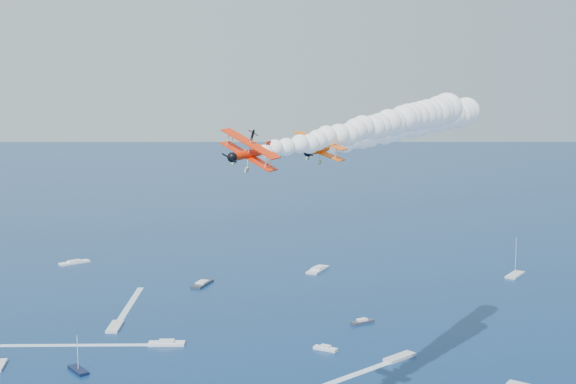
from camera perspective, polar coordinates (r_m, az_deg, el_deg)
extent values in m
cube|color=silver|center=(214.69, -13.04, -9.95)|extent=(5.25, 10.55, 0.70)
cube|color=silver|center=(188.52, 8.49, -12.32)|extent=(9.51, 6.95, 0.70)
cube|color=white|center=(198.42, -9.23, -11.31)|extent=(9.71, 4.93, 0.70)
cube|color=white|center=(296.63, -15.94, -5.19)|extent=(11.65, 8.21, 0.70)
cube|color=white|center=(192.49, 2.86, -11.82)|extent=(5.82, 5.54, 0.70)
cube|color=silver|center=(278.40, 16.89, -6.05)|extent=(10.91, 10.41, 0.70)
cube|color=#323643|center=(214.40, 5.67, -9.81)|extent=(7.28, 4.24, 0.70)
cube|color=silver|center=(274.33, 2.27, -5.92)|extent=(11.29, 13.06, 0.70)
cube|color=black|center=(184.97, -15.67, -12.92)|extent=(5.15, 7.56, 0.70)
cube|color=#292F37|center=(255.83, -6.55, -6.96)|extent=(9.01, 11.69, 0.70)
cube|color=white|center=(237.41, -11.89, -8.30)|extent=(9.79, 37.60, 0.04)
cube|color=white|center=(172.22, 3.30, -14.32)|extent=(34.42, 19.74, 0.04)
cube|color=white|center=(203.21, -15.97, -11.15)|extent=(37.52, 10.25, 0.04)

